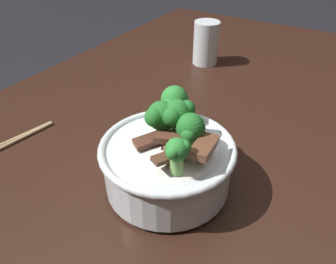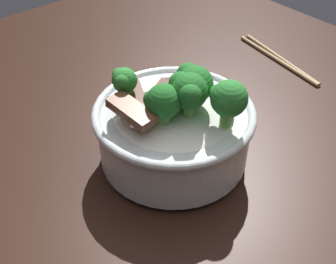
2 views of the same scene
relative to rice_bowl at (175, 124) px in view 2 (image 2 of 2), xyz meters
The scene contains 3 objects.
dining_table 0.25m from the rice_bowl, 164.65° to the right, with size 1.60×0.99×0.75m.
rice_bowl is the anchor object (origin of this frame).
chopsticks_pair 0.35m from the rice_bowl, 77.26° to the right, with size 0.21×0.05×0.01m.
Camera 2 is at (-0.14, 0.35, 1.17)m, focal length 45.90 mm.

